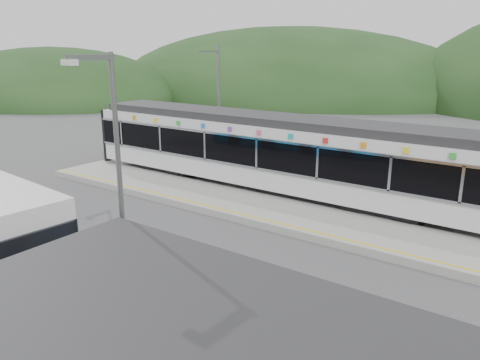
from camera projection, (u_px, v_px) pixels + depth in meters
The scene contains 7 objects.
ground at pixel (226, 241), 17.01m from camera, with size 120.00×120.00×0.00m, color #4C4C4F.
hills at pixel (440, 234), 17.69m from camera, with size 146.00×149.00×26.00m.
platform at pixel (273, 212), 19.55m from camera, with size 26.00×3.20×0.30m, color #9E9E99.
yellow_line at pixel (256, 217), 18.49m from camera, with size 26.00×0.10×0.01m, color yellow.
train at pixel (266, 150), 22.35m from camera, with size 20.44×3.01×3.74m.
catenary_mast_west at pixel (218, 105), 26.64m from camera, with size 0.18×1.80×7.00m.
lamp_post at pixel (115, 175), 10.63m from camera, with size 0.36×1.16×6.69m.
Camera 1 is at (9.59, -12.53, 6.76)m, focal length 35.00 mm.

